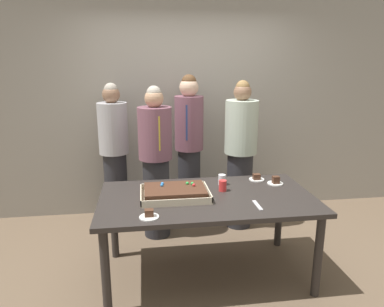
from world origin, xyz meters
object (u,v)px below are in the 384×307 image
(plated_slice_near_left, at_px, (275,182))
(cake_server_utensil, at_px, (257,205))
(sheet_cake, at_px, (175,193))
(person_striped_tie_right, at_px, (240,154))
(person_serving_front, at_px, (114,153))
(person_far_right_suit, at_px, (156,162))
(plated_slice_far_left, at_px, (149,215))
(person_green_shirt_behind, at_px, (189,146))
(drink_cup_nearest, at_px, (223,186))
(party_table, at_px, (207,205))
(drink_cup_middle, at_px, (222,180))
(plated_slice_near_right, at_px, (257,178))

(plated_slice_near_left, distance_m, cake_server_utensil, 0.59)
(sheet_cake, bearing_deg, person_striped_tie_right, 48.13)
(person_serving_front, xyz_separation_m, person_far_right_suit, (0.47, -0.40, -0.01))
(cake_server_utensil, bearing_deg, person_striped_tie_right, 81.20)
(plated_slice_far_left, distance_m, person_green_shirt_behind, 1.66)
(plated_slice_near_left, bearing_deg, person_striped_tie_right, 101.42)
(drink_cup_nearest, relative_size, cake_server_utensil, 0.50)
(person_serving_front, xyz_separation_m, person_striped_tie_right, (1.43, -0.29, 0.01))
(sheet_cake, height_order, plated_slice_near_left, sheet_cake)
(party_table, distance_m, cake_server_utensil, 0.46)
(person_serving_front, xyz_separation_m, person_green_shirt_behind, (0.88, -0.04, 0.06))
(sheet_cake, relative_size, drink_cup_middle, 5.92)
(cake_server_utensil, relative_size, person_green_shirt_behind, 0.11)
(plated_slice_near_left, xyz_separation_m, cake_server_utensil, (-0.34, -0.49, -0.02))
(sheet_cake, bearing_deg, drink_cup_nearest, 11.67)
(party_table, distance_m, plated_slice_far_left, 0.64)
(person_serving_front, relative_size, person_far_right_suit, 1.01)
(person_green_shirt_behind, bearing_deg, cake_server_utensil, 27.27)
(drink_cup_nearest, xyz_separation_m, person_serving_front, (-1.04, 1.13, 0.05))
(sheet_cake, bearing_deg, person_serving_front, 116.01)
(person_serving_front, height_order, person_far_right_suit, person_serving_front)
(plated_slice_near_right, distance_m, person_serving_front, 1.69)
(drink_cup_nearest, xyz_separation_m, person_far_right_suit, (-0.57, 0.73, 0.04))
(person_serving_front, height_order, person_green_shirt_behind, person_green_shirt_behind)
(cake_server_utensil, bearing_deg, drink_cup_nearest, 118.85)
(plated_slice_far_left, height_order, person_green_shirt_behind, person_green_shirt_behind)
(drink_cup_middle, relative_size, cake_server_utensil, 0.50)
(drink_cup_middle, relative_size, person_green_shirt_behind, 0.06)
(plated_slice_far_left, relative_size, cake_server_utensil, 0.75)
(plated_slice_near_left, relative_size, plated_slice_far_left, 1.00)
(drink_cup_nearest, height_order, person_far_right_suit, person_far_right_suit)
(plated_slice_far_left, distance_m, cake_server_utensil, 0.89)
(drink_cup_nearest, distance_m, drink_cup_middle, 0.17)
(sheet_cake, bearing_deg, plated_slice_near_left, 11.65)
(cake_server_utensil, bearing_deg, party_table, 144.32)
(plated_slice_near_left, height_order, person_far_right_suit, person_far_right_suit)
(plated_slice_far_left, bearing_deg, person_far_right_suit, 85.36)
(sheet_cake, bearing_deg, person_green_shirt_behind, 76.85)
(plated_slice_far_left, height_order, cake_server_utensil, plated_slice_far_left)
(plated_slice_near_right, xyz_separation_m, person_serving_front, (-1.44, 0.88, 0.08))
(sheet_cake, xyz_separation_m, drink_cup_nearest, (0.44, 0.09, 0.01))
(plated_slice_near_left, distance_m, drink_cup_nearest, 0.55)
(party_table, xyz_separation_m, person_far_right_suit, (-0.41, 0.84, 0.17))
(plated_slice_far_left, relative_size, person_far_right_suit, 0.09)
(drink_cup_middle, height_order, person_striped_tie_right, person_striped_tie_right)
(plated_slice_near_left, distance_m, plated_slice_far_left, 1.35)
(plated_slice_near_right, height_order, person_striped_tie_right, person_striped_tie_right)
(plated_slice_near_right, bearing_deg, person_serving_front, 148.43)
(plated_slice_near_right, xyz_separation_m, plated_slice_far_left, (-1.07, -0.73, -0.00))
(plated_slice_far_left, height_order, drink_cup_nearest, drink_cup_nearest)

